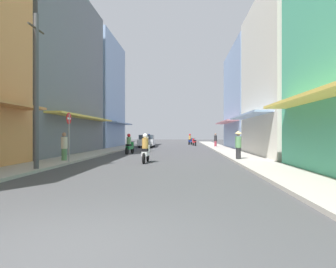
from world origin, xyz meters
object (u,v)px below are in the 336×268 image
object	(u,v)px
motorbike_white	(146,150)
pedestrian_crossing	(215,140)
motorbike_red	(194,142)
motorbike_black	(150,140)
motorbike_orange	(146,143)
pedestrian_foreground	(64,147)
utility_pole	(36,91)
pedestrian_far	(238,144)
parked_car	(147,141)
street_sign_no_entry	(69,131)
motorbike_blue	(190,140)
motorbike_green	(130,145)

from	to	relation	value
motorbike_white	pedestrian_crossing	xyz separation A→B (m)	(5.66, 18.17, 0.11)
motorbike_red	motorbike_black	bearing A→B (deg)	158.44
motorbike_red	motorbike_orange	distance (m)	13.30
pedestrian_foreground	utility_pole	world-z (taller)	utility_pole
motorbike_black	pedestrian_far	distance (m)	25.10
pedestrian_foreground	motorbike_red	bearing A→B (deg)	71.17
parked_car	street_sign_no_entry	size ratio (longest dim) A/B	1.57
utility_pole	pedestrian_crossing	bearing A→B (deg)	66.39
pedestrian_far	pedestrian_crossing	distance (m)	16.93
motorbike_black	motorbike_blue	world-z (taller)	same
utility_pole	motorbike_red	bearing A→B (deg)	74.56
motorbike_green	pedestrian_far	bearing A→B (deg)	-35.48
motorbike_red	pedestrian_foreground	distance (m)	23.99
motorbike_white	street_sign_no_entry	world-z (taller)	street_sign_no_entry
pedestrian_far	motorbike_orange	bearing A→B (deg)	126.39
motorbike_white	pedestrian_crossing	size ratio (longest dim) A/B	1.11
pedestrian_far	pedestrian_crossing	xyz separation A→B (m)	(0.50, 16.92, -0.16)
motorbike_black	street_sign_no_entry	xyz separation A→B (m)	(-0.95, -25.86, 1.01)
motorbike_black	pedestrian_foreground	distance (m)	25.22
parked_car	utility_pole	size ratio (longest dim) A/B	0.64
motorbike_black	pedestrian_crossing	bearing A→B (deg)	-38.50
motorbike_red	pedestrian_foreground	xyz separation A→B (m)	(-7.74, -22.70, 0.31)
pedestrian_far	utility_pole	world-z (taller)	utility_pole
motorbike_red	motorbike_blue	world-z (taller)	motorbike_blue
motorbike_blue	pedestrian_foreground	world-z (taller)	pedestrian_foreground
motorbike_red	utility_pole	world-z (taller)	utility_pole
parked_car	motorbike_black	bearing A→B (deg)	94.38
parked_car	pedestrian_foreground	bearing A→B (deg)	-96.45
motorbike_white	motorbike_black	bearing A→B (deg)	96.69
motorbike_white	street_sign_no_entry	distance (m)	4.10
street_sign_no_entry	parked_car	bearing A→B (deg)	85.44
motorbike_red	parked_car	size ratio (longest dim) A/B	0.43
pedestrian_far	pedestrian_foreground	distance (m)	9.69
motorbike_white	street_sign_no_entry	bearing A→B (deg)	-167.65
pedestrian_crossing	motorbike_black	bearing A→B (deg)	141.50
motorbike_white	motorbike_green	world-z (taller)	same
motorbike_white	pedestrian_foreground	size ratio (longest dim) A/B	1.11
pedestrian_far	pedestrian_foreground	world-z (taller)	pedestrian_far
motorbike_black	motorbike_green	bearing A→B (deg)	-87.60
motorbike_orange	street_sign_no_entry	distance (m)	11.27
motorbike_orange	motorbike_blue	bearing A→B (deg)	75.24
utility_pole	street_sign_no_entry	xyz separation A→B (m)	(0.10, 3.03, -1.60)
motorbike_red	pedestrian_far	distance (m)	21.37
utility_pole	motorbike_blue	bearing A→B (deg)	77.15
motorbike_blue	pedestrian_foreground	bearing A→B (deg)	-105.50
motorbike_green	parked_car	xyz separation A→B (m)	(-0.23, 11.42, 0.04)
motorbike_black	street_sign_no_entry	distance (m)	25.89
parked_car	utility_pole	world-z (taller)	utility_pole
motorbike_green	utility_pole	xyz separation A→B (m)	(-1.83, -10.34, 2.61)
motorbike_blue	parked_car	size ratio (longest dim) A/B	0.42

